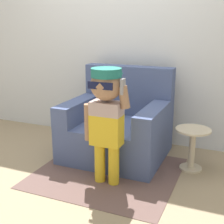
# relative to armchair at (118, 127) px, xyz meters

# --- Properties ---
(ground_plane) EXTENTS (10.00, 10.00, 0.00)m
(ground_plane) POSITION_rel_armchair_xyz_m (-0.25, -0.15, -0.32)
(ground_plane) COLOR #998466
(wall_back) EXTENTS (10.00, 0.05, 2.60)m
(wall_back) POSITION_rel_armchair_xyz_m (-0.25, 0.55, 0.98)
(wall_back) COLOR silver
(wall_back) RESTS_ON ground_plane
(armchair) EXTENTS (1.03, 0.93, 0.95)m
(armchair) POSITION_rel_armchair_xyz_m (0.00, 0.00, 0.00)
(armchair) COLOR #475684
(armchair) RESTS_ON ground_plane
(person_child) EXTENTS (0.43, 0.32, 1.06)m
(person_child) POSITION_rel_armchair_xyz_m (0.14, -0.65, 0.39)
(person_child) COLOR gold
(person_child) RESTS_ON ground_plane
(side_table) EXTENTS (0.34, 0.34, 0.43)m
(side_table) POSITION_rel_armchair_xyz_m (0.82, -0.07, -0.06)
(side_table) COLOR beige
(side_table) RESTS_ON ground_plane
(rug) EXTENTS (1.34, 1.24, 0.01)m
(rug) POSITION_rel_armchair_xyz_m (0.07, -0.47, -0.32)
(rug) COLOR brown
(rug) RESTS_ON ground_plane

